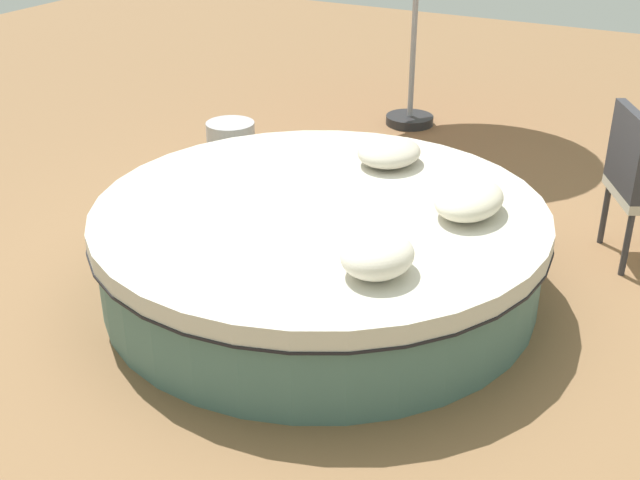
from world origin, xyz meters
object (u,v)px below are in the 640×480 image
at_px(round_bed, 320,247).
at_px(side_table, 231,147).
at_px(throw_pillow_1, 469,199).
at_px(throw_pillow_2, 389,152).
at_px(throw_pillow_0, 377,255).

xyz_separation_m(round_bed, side_table, (-1.31, -1.50, -0.07)).
bearing_deg(throw_pillow_1, side_table, -113.95).
xyz_separation_m(throw_pillow_2, side_table, (-0.53, -1.58, -0.42)).
relative_size(throw_pillow_2, side_table, 1.11).
bearing_deg(throw_pillow_1, throw_pillow_2, -124.85).
relative_size(round_bed, side_table, 6.36).
bearing_deg(side_table, throw_pillow_0, 48.56).
distance_m(throw_pillow_0, throw_pillow_1, 0.87).
bearing_deg(throw_pillow_0, round_bed, -132.32).
bearing_deg(throw_pillow_2, throw_pillow_0, 21.67).
height_order(round_bed, throw_pillow_1, throw_pillow_1).
bearing_deg(throw_pillow_0, throw_pillow_1, 169.06).
height_order(round_bed, throw_pillow_2, throw_pillow_2).
bearing_deg(round_bed, side_table, -131.08).
xyz_separation_m(round_bed, throw_pillow_2, (-0.78, 0.08, 0.35)).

